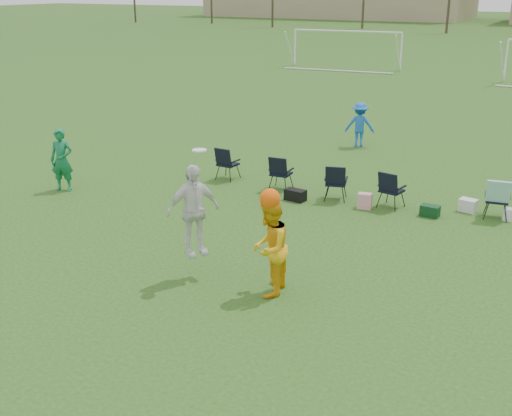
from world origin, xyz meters
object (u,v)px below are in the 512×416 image
Objects in this scene: fielder_green_near at (62,160)px; center_contest at (237,231)px; goal_left at (347,39)px; fielder_blue at (360,125)px.

fielder_green_near is 7.78m from center_contest.
center_contest is 0.35× the size of goal_left.
center_contest reaches higher than fielder_green_near.
fielder_green_near is at bearing 41.03° from fielder_blue.
center_contest reaches higher than fielder_blue.
goal_left is at bearing -84.69° from fielder_blue.
center_contest is at bearing -42.51° from fielder_green_near.
fielder_green_near is 1.11× the size of fielder_blue.
goal_left is (-9.92, 32.01, 0.79)m from center_contest.
center_contest is at bearing -77.77° from goal_left.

